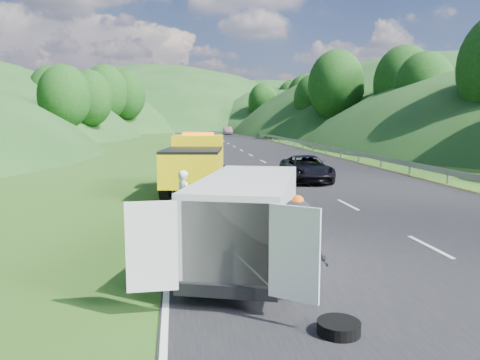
{
  "coord_description": "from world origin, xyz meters",
  "views": [
    {
      "loc": [
        -3.67,
        -13.29,
        3.46
      ],
      "look_at": [
        -1.5,
        2.42,
        1.3
      ],
      "focal_mm": 35.0,
      "sensor_mm": 36.0,
      "label": 1
    }
  ],
  "objects": [
    {
      "name": "worker",
      "position": [
        -1.39,
        -4.8,
        0.0
      ],
      "size": [
        1.32,
        0.92,
        1.88
      ],
      "primitive_type": "imported",
      "rotation": [
        0.0,
        0.0,
        -0.2
      ],
      "color": "black",
      "rests_on": "ground"
    },
    {
      "name": "woman",
      "position": [
        -3.43,
        1.35,
        0.0
      ],
      "size": [
        0.72,
        0.79,
        1.77
      ],
      "primitive_type": "imported",
      "rotation": [
        0.0,
        0.0,
        2.04
      ],
      "color": "white",
      "rests_on": "ground"
    },
    {
      "name": "child",
      "position": [
        -1.54,
        0.29,
        0.0
      ],
      "size": [
        0.56,
        0.5,
        0.96
      ],
      "primitive_type": "imported",
      "rotation": [
        0.0,
        0.0,
        -0.35
      ],
      "color": "tan",
      "rests_on": "ground"
    },
    {
      "name": "dist_car_a",
      "position": [
        1.96,
        53.91,
        0.0
      ],
      "size": [
        1.73,
        4.3,
        1.47
      ],
      "primitive_type": "imported",
      "color": "#515056",
      "rests_on": "ground"
    },
    {
      "name": "hills_backdrop",
      "position": [
        6.5,
        134.7,
        0.0
      ],
      "size": [
        201.0,
        288.6,
        44.0
      ],
      "primitive_type": null,
      "color": "#2D5B23",
      "rests_on": "ground"
    },
    {
      "name": "dist_car_b",
      "position": [
        6.34,
        76.99,
        0.0
      ],
      "size": [
        1.55,
        4.43,
        1.46
      ],
      "primitive_type": "imported",
      "color": "#664453",
      "rests_on": "ground"
    },
    {
      "name": "guardrail",
      "position": [
        10.3,
        52.5,
        0.0
      ],
      "size": [
        0.06,
        140.0,
        1.52
      ],
      "primitive_type": "cube",
      "color": "gray",
      "rests_on": "ground"
    },
    {
      "name": "suitcase",
      "position": [
        -4.47,
        1.32,
        0.32
      ],
      "size": [
        0.44,
        0.33,
        0.63
      ],
      "primitive_type": "cube",
      "rotation": [
        0.0,
        0.0,
        0.31
      ],
      "color": "#565440",
      "rests_on": "ground"
    },
    {
      "name": "tree_line_right",
      "position": [
        23.0,
        60.0,
        0.0
      ],
      "size": [
        14.0,
        140.0,
        14.0
      ],
      "primitive_type": null,
      "color": "#215519",
      "rests_on": "ground"
    },
    {
      "name": "spare_tire",
      "position": [
        -1.14,
        -6.5,
        0.0
      ],
      "size": [
        0.7,
        0.7,
        0.2
      ],
      "primitive_type": "cylinder",
      "color": "black",
      "rests_on": "ground"
    },
    {
      "name": "ground",
      "position": [
        0.0,
        0.0,
        0.0
      ],
      "size": [
        320.0,
        320.0,
        0.0
      ],
      "primitive_type": "plane",
      "color": "#38661E",
      "rests_on": "ground"
    },
    {
      "name": "passing_suv",
      "position": [
        3.25,
        10.87,
        0.0
      ],
      "size": [
        2.52,
        4.99,
        1.35
      ],
      "primitive_type": "imported",
      "rotation": [
        0.0,
        0.0,
        -0.06
      ],
      "color": "black",
      "rests_on": "ground"
    },
    {
      "name": "tow_truck",
      "position": [
        -2.78,
        7.89,
        1.33
      ],
      "size": [
        3.23,
        6.6,
        2.72
      ],
      "rotation": [
        0.0,
        0.0,
        -0.15
      ],
      "color": "black",
      "rests_on": "ground"
    },
    {
      "name": "tree_line_left",
      "position": [
        -19.0,
        60.0,
        0.0
      ],
      "size": [
        14.0,
        140.0,
        14.0
      ],
      "primitive_type": null,
      "color": "#215519",
      "rests_on": "ground"
    },
    {
      "name": "road_surface",
      "position": [
        3.0,
        40.0,
        0.01
      ],
      "size": [
        14.0,
        200.0,
        0.02
      ],
      "primitive_type": "cube",
      "color": "black",
      "rests_on": "ground"
    },
    {
      "name": "white_van",
      "position": [
        -2.05,
        -2.97,
        1.2
      ],
      "size": [
        4.23,
        6.44,
        2.12
      ],
      "rotation": [
        0.0,
        0.0,
        -0.31
      ],
      "color": "black",
      "rests_on": "ground"
    }
  ]
}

